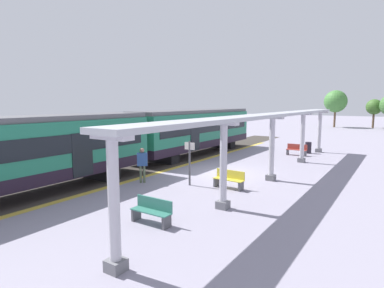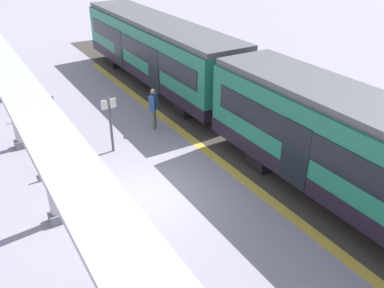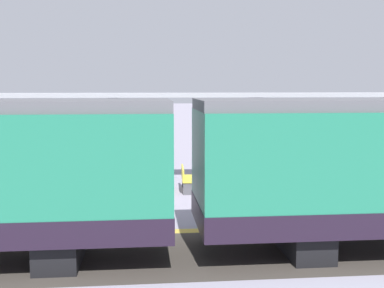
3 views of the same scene
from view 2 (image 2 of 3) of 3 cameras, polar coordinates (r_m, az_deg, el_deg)
name	(u,v)px [view 2 (image 2 of 3)]	position (r m, az deg, el deg)	size (l,w,h in m)	color
ground_plane	(150,196)	(13.39, -5.88, -7.14)	(176.00, 176.00, 0.00)	gray
tactile_edge_strip	(230,169)	(14.74, 5.26, -3.45)	(0.38, 28.80, 0.01)	gold
trackbed	(268,156)	(15.74, 10.56, -1.64)	(3.20, 40.80, 0.01)	#38332D
train_near_carriage	(157,51)	(22.10, -4.87, 12.72)	(2.65, 13.28, 3.48)	#1E7154
canopy_pillar_second	(12,107)	(16.75, -23.71, 4.70)	(1.10, 0.44, 3.34)	slate
canopy_pillar_third	(48,172)	(11.98, -19.40, -3.76)	(1.10, 0.44, 3.34)	slate
canopy_beam	(39,119)	(10.99, -20.52, 3.32)	(1.20, 22.85, 0.16)	#A8AAB2
bench_near_end	(68,160)	(14.98, -16.86, -2.16)	(1.52, 0.51, 0.86)	gold
bench_mid_platform	(37,107)	(19.82, -20.76, 4.81)	(1.50, 0.44, 0.86)	#317262
platform_info_sign	(110,119)	(15.53, -11.31, 3.37)	(0.56, 0.10, 2.20)	#4C4C51
passenger_waiting_near_edge	(154,104)	(17.20, -5.37, 5.54)	(0.53, 0.53, 1.79)	#566548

